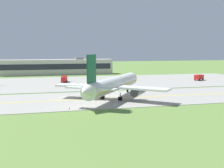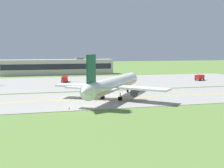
% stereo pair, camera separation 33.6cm
% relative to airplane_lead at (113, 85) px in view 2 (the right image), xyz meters
% --- Properties ---
extents(ground_plane, '(500.00, 500.00, 0.00)m').
position_rel_airplane_lead_xyz_m(ground_plane, '(-0.80, 1.02, -4.13)').
color(ground_plane, olive).
extents(taxiway_strip, '(240.00, 28.00, 0.10)m').
position_rel_airplane_lead_xyz_m(taxiway_strip, '(-0.80, 1.02, -4.08)').
color(taxiway_strip, '#9E9B93').
rests_on(taxiway_strip, ground).
extents(apron_pad, '(140.00, 52.00, 0.10)m').
position_rel_airplane_lead_xyz_m(apron_pad, '(9.20, 43.02, -4.08)').
color(apron_pad, '#9E9B93').
rests_on(apron_pad, ground).
extents(taxiway_centreline, '(220.00, 0.60, 0.01)m').
position_rel_airplane_lead_xyz_m(taxiway_centreline, '(-0.80, 1.02, -4.03)').
color(taxiway_centreline, yellow).
rests_on(taxiway_centreline, taxiway_strip).
extents(airplane_lead, '(28.80, 34.40, 12.70)m').
position_rel_airplane_lead_xyz_m(airplane_lead, '(0.00, 0.00, 0.00)').
color(airplane_lead, white).
rests_on(airplane_lead, ground).
extents(service_truck_baggage, '(3.27, 6.29, 2.60)m').
position_rel_airplane_lead_xyz_m(service_truck_baggage, '(-9.34, 45.55, -2.60)').
color(service_truck_baggage, red).
rests_on(service_truck_baggage, ground).
extents(service_truck_fuel, '(6.11, 5.08, 2.60)m').
position_rel_airplane_lead_xyz_m(service_truck_fuel, '(49.93, 37.59, -2.60)').
color(service_truck_fuel, red).
rests_on(service_truck_fuel, ground).
extents(terminal_building, '(61.36, 8.43, 9.54)m').
position_rel_airplane_lead_xyz_m(terminal_building, '(-9.44, 84.82, 0.06)').
color(terminal_building, beige).
rests_on(terminal_building, ground).
extents(traffic_cone_near_edge, '(0.44, 0.44, 0.60)m').
position_rel_airplane_lead_xyz_m(traffic_cone_near_edge, '(-13.45, -10.96, -3.83)').
color(traffic_cone_near_edge, orange).
rests_on(traffic_cone_near_edge, ground).
extents(traffic_cone_mid_edge, '(0.44, 0.44, 0.60)m').
position_rel_airplane_lead_xyz_m(traffic_cone_mid_edge, '(-9.46, -12.34, -3.83)').
color(traffic_cone_mid_edge, orange).
rests_on(traffic_cone_mid_edge, ground).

